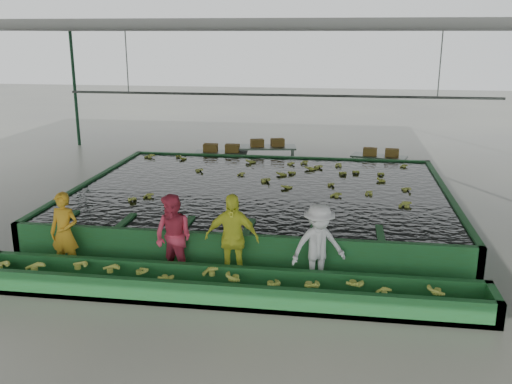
# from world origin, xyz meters

# --- Properties ---
(ground) EXTENTS (80.00, 80.00, 0.00)m
(ground) POSITION_xyz_m (0.00, 0.00, 0.00)
(ground) COLOR #66665B
(ground) RESTS_ON ground
(shed_roof) EXTENTS (20.00, 22.00, 0.04)m
(shed_roof) POSITION_xyz_m (0.00, 0.00, 5.00)
(shed_roof) COLOR slate
(shed_roof) RESTS_ON shed_posts
(shed_posts) EXTENTS (20.00, 22.00, 5.00)m
(shed_posts) POSITION_xyz_m (0.00, 0.00, 2.50)
(shed_posts) COLOR #12321E
(shed_posts) RESTS_ON ground
(flotation_tank) EXTENTS (10.00, 8.00, 0.90)m
(flotation_tank) POSITION_xyz_m (0.00, 1.50, 0.45)
(flotation_tank) COLOR #1F622B
(flotation_tank) RESTS_ON ground
(tank_water) EXTENTS (9.70, 7.70, 0.00)m
(tank_water) POSITION_xyz_m (0.00, 1.50, 0.85)
(tank_water) COLOR black
(tank_water) RESTS_ON flotation_tank
(sorting_trough) EXTENTS (10.00, 1.00, 0.50)m
(sorting_trough) POSITION_xyz_m (0.00, -3.60, 0.25)
(sorting_trough) COLOR #1F622B
(sorting_trough) RESTS_ON ground
(cableway_rail) EXTENTS (0.08, 0.08, 14.00)m
(cableway_rail) POSITION_xyz_m (0.00, 5.00, 3.00)
(cableway_rail) COLOR #59605B
(cableway_rail) RESTS_ON shed_roof
(rail_hanger_left) EXTENTS (0.04, 0.04, 2.00)m
(rail_hanger_left) POSITION_xyz_m (-5.00, 5.00, 4.00)
(rail_hanger_left) COLOR #59605B
(rail_hanger_left) RESTS_ON shed_roof
(rail_hanger_right) EXTENTS (0.04, 0.04, 2.00)m
(rail_hanger_right) POSITION_xyz_m (5.00, 5.00, 4.00)
(rail_hanger_right) COLOR #59605B
(rail_hanger_right) RESTS_ON shed_roof
(worker_a) EXTENTS (0.67, 0.47, 1.74)m
(worker_a) POSITION_xyz_m (-3.59, -2.80, 0.87)
(worker_a) COLOR gold
(worker_a) RESTS_ON ground
(worker_b) EXTENTS (1.07, 0.97, 1.79)m
(worker_b) POSITION_xyz_m (-1.21, -2.80, 0.90)
(worker_b) COLOR #DB3A57
(worker_b) RESTS_ON ground
(worker_c) EXTENTS (1.11, 0.48, 1.88)m
(worker_c) POSITION_xyz_m (0.01, -2.80, 0.94)
(worker_c) COLOR #F3FA3E
(worker_c) RESTS_ON ground
(worker_d) EXTENTS (1.29, 1.06, 1.74)m
(worker_d) POSITION_xyz_m (1.75, -2.80, 0.87)
(worker_d) COLOR white
(worker_d) RESTS_ON ground
(packing_table_left) EXTENTS (1.92, 0.92, 0.84)m
(packing_table_left) POSITION_xyz_m (-2.11, 6.14, 0.42)
(packing_table_left) COLOR #59605B
(packing_table_left) RESTS_ON ground
(packing_table_mid) EXTENTS (2.28, 1.19, 0.99)m
(packing_table_mid) POSITION_xyz_m (-0.59, 6.63, 0.49)
(packing_table_mid) COLOR #59605B
(packing_table_mid) RESTS_ON ground
(packing_table_right) EXTENTS (1.98, 1.20, 0.84)m
(packing_table_right) POSITION_xyz_m (3.42, 6.28, 0.42)
(packing_table_right) COLOR #59605B
(packing_table_right) RESTS_ON ground
(box_stack_left) EXTENTS (1.29, 0.41, 0.28)m
(box_stack_left) POSITION_xyz_m (-2.10, 6.12, 0.84)
(box_stack_left) COLOR brown
(box_stack_left) RESTS_ON packing_table_left
(box_stack_mid) EXTENTS (1.26, 0.68, 0.26)m
(box_stack_mid) POSITION_xyz_m (-0.52, 6.66, 0.99)
(box_stack_mid) COLOR brown
(box_stack_mid) RESTS_ON packing_table_mid
(box_stack_right) EXTENTS (1.23, 0.45, 0.26)m
(box_stack_right) POSITION_xyz_m (3.48, 6.26, 0.84)
(box_stack_right) COLOR brown
(box_stack_right) RESTS_ON packing_table_right
(floating_bananas) EXTENTS (8.23, 5.61, 0.11)m
(floating_bananas) POSITION_xyz_m (0.00, 2.30, 0.85)
(floating_bananas) COLOR #B2BF42
(floating_bananas) RESTS_ON tank_water
(trough_bananas) EXTENTS (8.34, 0.56, 0.11)m
(trough_bananas) POSITION_xyz_m (0.00, -3.60, 0.40)
(trough_bananas) COLOR #B2BF42
(trough_bananas) RESTS_ON sorting_trough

